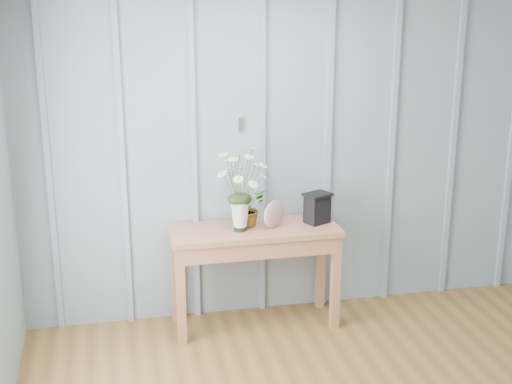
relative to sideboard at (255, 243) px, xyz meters
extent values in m
cube|color=#8497A1|center=(0.36, 0.25, 0.61)|extent=(4.00, 0.01, 2.50)
cube|color=#B3B3B8|center=(-0.05, 0.24, 0.81)|extent=(0.03, 0.01, 0.10)
cube|color=#8395A8|center=(-1.39, 0.24, 0.61)|extent=(0.04, 0.03, 2.50)
cube|color=#8395A8|center=(-0.89, 0.24, 0.61)|extent=(0.04, 0.03, 2.50)
cube|color=#8395A8|center=(-0.39, 0.24, 0.61)|extent=(0.04, 0.03, 2.50)
cube|color=#8395A8|center=(0.11, 0.24, 0.61)|extent=(0.04, 0.03, 2.50)
cube|color=#8395A8|center=(0.61, 0.24, 0.61)|extent=(0.04, 0.03, 2.50)
cube|color=#8395A8|center=(1.11, 0.24, 0.61)|extent=(0.04, 0.03, 2.50)
cube|color=#8395A8|center=(1.61, 0.24, 0.61)|extent=(0.04, 0.03, 2.50)
cube|color=#8395A8|center=(2.11, 0.24, 0.61)|extent=(0.04, 0.03, 2.50)
cube|color=#A36847|center=(0.00, 0.00, 0.09)|extent=(1.20, 0.45, 0.04)
cube|color=#A36847|center=(0.00, 0.00, 0.01)|extent=(1.13, 0.42, 0.12)
cube|color=#A36847|center=(-0.55, -0.18, -0.28)|extent=(0.06, 0.06, 0.71)
cube|color=#A36847|center=(0.55, -0.18, -0.28)|extent=(0.06, 0.06, 0.71)
cube|color=#A36847|center=(-0.55, 0.18, -0.28)|extent=(0.06, 0.06, 0.71)
cube|color=#A36847|center=(0.55, 0.18, -0.28)|extent=(0.06, 0.06, 0.71)
cylinder|color=black|center=(-0.11, -0.03, 0.14)|extent=(0.09, 0.09, 0.06)
cone|color=silver|center=(-0.11, -0.03, 0.23)|extent=(0.16, 0.16, 0.22)
ellipsoid|color=#1C3211|center=(-0.11, -0.03, 0.34)|extent=(0.17, 0.14, 0.09)
imported|color=#1C3211|center=(-0.03, 0.06, 0.25)|extent=(0.31, 0.30, 0.27)
ellipsoid|color=#8C435A|center=(0.13, -0.02, 0.22)|extent=(0.20, 0.16, 0.20)
cube|color=black|center=(0.46, 0.01, 0.22)|extent=(0.20, 0.18, 0.20)
cube|color=black|center=(0.46, 0.01, 0.33)|extent=(0.22, 0.21, 0.02)
camera|label=1|loc=(-0.99, -4.66, 1.81)|focal=50.00mm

